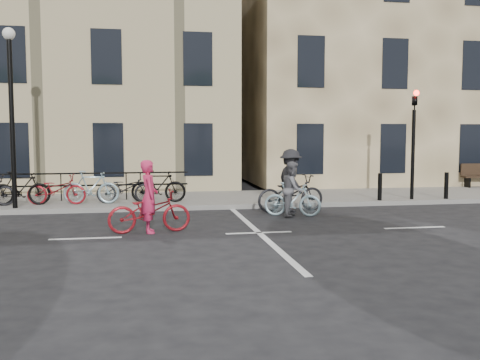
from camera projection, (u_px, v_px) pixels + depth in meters
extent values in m
plane|color=black|center=(259.00, 233.00, 12.73)|extent=(120.00, 120.00, 0.00)
cube|color=slate|center=(105.00, 202.00, 17.93)|extent=(46.00, 4.00, 0.15)
cube|color=#897652|center=(382.00, 57.00, 26.50)|extent=(14.00, 10.00, 12.00)
cylinder|color=black|center=(413.00, 155.00, 17.92)|extent=(0.12, 0.12, 3.00)
imported|color=black|center=(415.00, 96.00, 17.75)|extent=(0.15, 0.18, 0.90)
sphere|color=#FF0C05|center=(416.00, 93.00, 17.62)|extent=(0.18, 0.18, 0.18)
cylinder|color=black|center=(12.00, 124.00, 15.70)|extent=(0.14, 0.14, 5.00)
sphere|color=silver|center=(9.00, 34.00, 15.48)|extent=(0.36, 0.36, 0.36)
cylinder|color=black|center=(380.00, 187.00, 17.71)|extent=(0.14, 0.14, 0.90)
cylinder|color=black|center=(446.00, 186.00, 18.12)|extent=(0.14, 0.14, 0.90)
cube|color=black|center=(467.00, 182.00, 21.99)|extent=(0.06, 0.38, 0.40)
cube|color=black|center=(478.00, 169.00, 22.23)|extent=(1.60, 0.06, 0.50)
cube|color=black|center=(78.00, 186.00, 17.63)|extent=(7.25, 0.04, 0.95)
imported|color=black|center=(21.00, 188.00, 16.47)|extent=(1.75, 0.49, 1.05)
imported|color=maroon|center=(57.00, 189.00, 16.66)|extent=(1.80, 0.63, 0.95)
imported|color=#8AAAB4|center=(91.00, 187.00, 16.83)|extent=(1.75, 0.49, 1.05)
imported|color=black|center=(125.00, 188.00, 17.02)|extent=(1.80, 0.63, 0.95)
imported|color=black|center=(158.00, 186.00, 17.19)|extent=(1.75, 0.49, 1.05)
imported|color=maroon|center=(149.00, 211.00, 12.74)|extent=(2.01, 0.88, 1.03)
imported|color=#C0214D|center=(149.00, 196.00, 12.71)|extent=(0.48, 0.68, 1.74)
imported|color=#8AAAB4|center=(293.00, 199.00, 15.25)|extent=(1.68, 1.02, 0.98)
imported|color=#57565B|center=(293.00, 189.00, 15.22)|extent=(0.83, 0.93, 1.57)
imported|color=black|center=(291.00, 193.00, 16.17)|extent=(2.22, 1.07, 1.12)
imported|color=black|center=(291.00, 180.00, 16.14)|extent=(0.89, 1.32, 1.90)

